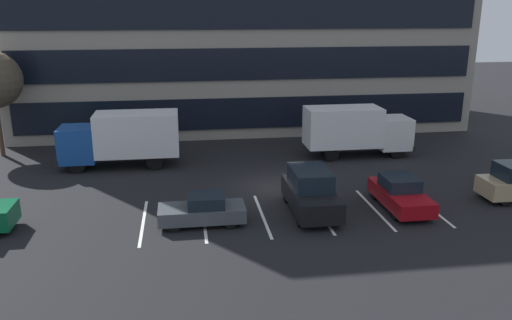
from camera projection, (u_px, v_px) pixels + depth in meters
ground_plane at (276, 187)px, 28.73m from camera, size 120.00×120.00×0.00m
lot_markings at (291, 214)px, 25.00m from camera, size 14.14×5.40×0.01m
box_truck_blue at (122, 137)px, 31.86m from camera, size 7.29×2.41×3.38m
box_truck_white at (356, 129)px, 34.17m from camera, size 7.10×2.35×3.29m
sedan_maroon at (400, 194)px, 25.56m from camera, size 1.83×4.36×1.56m
sedan_charcoal at (203, 210)px, 23.67m from camera, size 3.95×1.65×1.41m
suv_black at (311, 192)px, 24.93m from camera, size 2.00×4.73×2.14m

